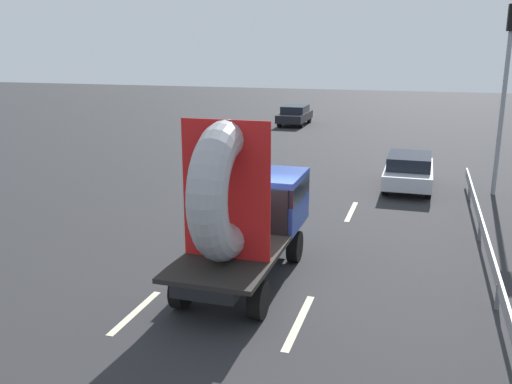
# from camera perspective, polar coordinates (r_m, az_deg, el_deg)

# --- Properties ---
(ground_plane) EXTENTS (120.00, 120.00, 0.00)m
(ground_plane) POSITION_cam_1_polar(r_m,az_deg,el_deg) (13.48, -1.08, -8.78)
(ground_plane) COLOR #28282B
(flatbed_truck) EXTENTS (2.02, 5.21, 3.96)m
(flatbed_truck) POSITION_cam_1_polar(r_m,az_deg,el_deg) (12.78, -1.09, -1.30)
(flatbed_truck) COLOR black
(flatbed_truck) RESTS_ON ground_plane
(distant_sedan) EXTENTS (1.77, 4.13, 1.35)m
(distant_sedan) POSITION_cam_1_polar(r_m,az_deg,el_deg) (22.33, 15.39, 2.18)
(distant_sedan) COLOR black
(distant_sedan) RESTS_ON ground_plane
(traffic_light) EXTENTS (0.42, 0.36, 6.78)m
(traffic_light) POSITION_cam_1_polar(r_m,az_deg,el_deg) (21.98, 24.27, 10.78)
(traffic_light) COLOR gray
(traffic_light) RESTS_ON ground_plane
(guardrail) EXTENTS (0.10, 17.99, 0.71)m
(guardrail) POSITION_cam_1_polar(r_m,az_deg,el_deg) (14.90, 22.75, -5.43)
(guardrail) COLOR gray
(guardrail) RESTS_ON ground_plane
(lane_dash_left_near) EXTENTS (0.16, 2.04, 0.01)m
(lane_dash_left_near) POSITION_cam_1_polar(r_m,az_deg,el_deg) (12.12, -12.28, -11.94)
(lane_dash_left_near) COLOR beige
(lane_dash_left_near) RESTS_ON ground_plane
(lane_dash_left_far) EXTENTS (0.16, 2.43, 0.01)m
(lane_dash_left_far) POSITION_cam_1_polar(r_m,az_deg,el_deg) (19.17, -0.44, -1.54)
(lane_dash_left_far) COLOR beige
(lane_dash_left_far) RESTS_ON ground_plane
(lane_dash_right_near) EXTENTS (0.16, 2.42, 0.01)m
(lane_dash_right_near) POSITION_cam_1_polar(r_m,az_deg,el_deg) (11.52, 4.44, -13.11)
(lane_dash_right_near) COLOR beige
(lane_dash_right_near) RESTS_ON ground_plane
(lane_dash_right_far) EXTENTS (0.16, 2.35, 0.01)m
(lane_dash_right_far) POSITION_cam_1_polar(r_m,az_deg,el_deg) (18.92, 9.75, -1.98)
(lane_dash_right_far) COLOR beige
(lane_dash_right_far) RESTS_ON ground_plane
(oncoming_car) EXTENTS (1.77, 4.13, 1.35)m
(oncoming_car) POSITION_cam_1_polar(r_m,az_deg,el_deg) (39.38, 4.00, 7.92)
(oncoming_car) COLOR black
(oncoming_car) RESTS_ON ground_plane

